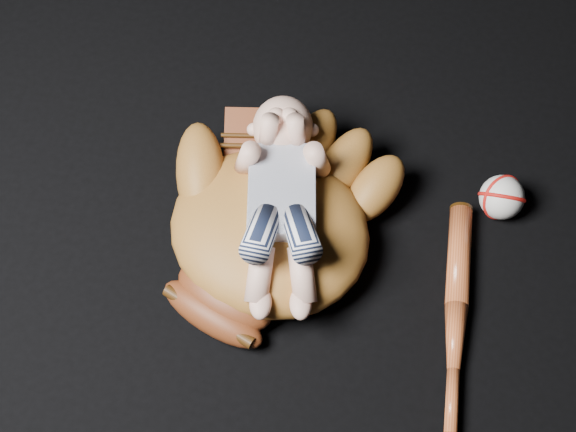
{
  "coord_description": "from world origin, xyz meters",
  "views": [
    {
      "loc": [
        0.08,
        -0.7,
        1.32
      ],
      "look_at": [
        -0.03,
        0.01,
        0.08
      ],
      "focal_mm": 55.0,
      "sensor_mm": 36.0,
      "label": 1
    }
  ],
  "objects_px": {
    "baseball_glove": "(269,225)",
    "newborn_baby": "(282,206)",
    "baseball": "(502,197)",
    "baseball_bat": "(456,319)"
  },
  "relations": [
    {
      "from": "baseball_bat",
      "to": "baseball_glove",
      "type": "bearing_deg",
      "value": 164.01
    },
    {
      "from": "baseball_glove",
      "to": "baseball",
      "type": "relative_size",
      "value": 6.16
    },
    {
      "from": "baseball_bat",
      "to": "baseball",
      "type": "bearing_deg",
      "value": 75.26
    },
    {
      "from": "baseball_bat",
      "to": "baseball",
      "type": "relative_size",
      "value": 5.33
    },
    {
      "from": "baseball",
      "to": "baseball_glove",
      "type": "bearing_deg",
      "value": -160.06
    },
    {
      "from": "baseball_glove",
      "to": "baseball",
      "type": "bearing_deg",
      "value": 44.17
    },
    {
      "from": "newborn_baby",
      "to": "baseball",
      "type": "distance_m",
      "value": 0.39
    },
    {
      "from": "baseball_glove",
      "to": "newborn_baby",
      "type": "distance_m",
      "value": 0.06
    },
    {
      "from": "baseball_glove",
      "to": "newborn_baby",
      "type": "bearing_deg",
      "value": 42.65
    },
    {
      "from": "baseball_glove",
      "to": "baseball",
      "type": "xyz_separation_m",
      "value": [
        0.38,
        0.14,
        -0.04
      ]
    }
  ]
}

